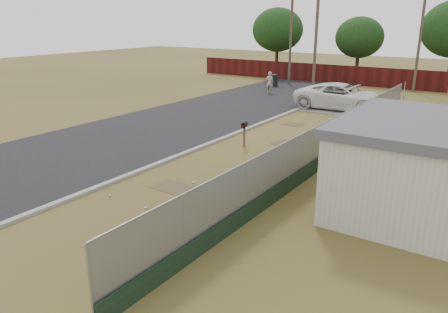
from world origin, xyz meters
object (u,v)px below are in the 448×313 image
Objects in this scene: mailbox at (244,127)px; pickup_truck at (342,97)px; pedestrian at (270,82)px; fire_hydrant at (139,252)px; trash_bin at (273,80)px.

mailbox is 11.77m from pickup_truck.
pickup_truck is at bearing 145.72° from pedestrian.
mailbox reaches higher than fire_hydrant.
fire_hydrant is at bearing -72.10° from mailbox.
mailbox is 1.16× the size of trash_bin.
pickup_truck reaches higher than mailbox.
trash_bin is at bearing 111.74° from fire_hydrant.
pedestrian reaches higher than fire_hydrant.
pickup_truck is at bearing -37.32° from trash_bin.
fire_hydrant is 11.56m from mailbox.
pedestrian reaches higher than mailbox.
trash_bin is (-9.14, 6.97, -0.34)m from pickup_truck.
pickup_truck is 3.57× the size of pedestrian.
pickup_truck is (0.85, 11.74, -0.10)m from mailbox.
pedestrian is at bearing 111.46° from fire_hydrant.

